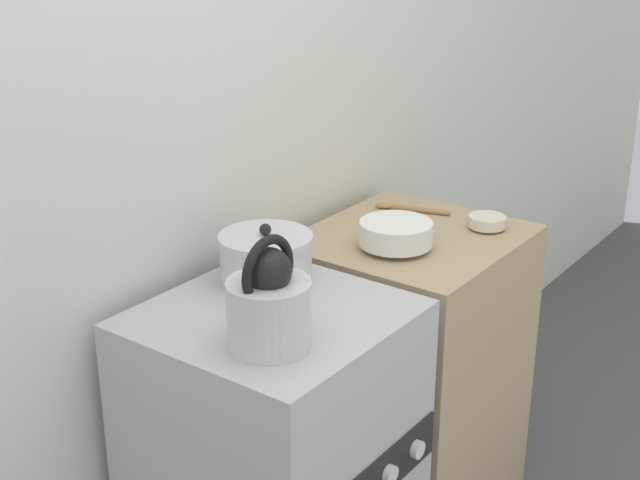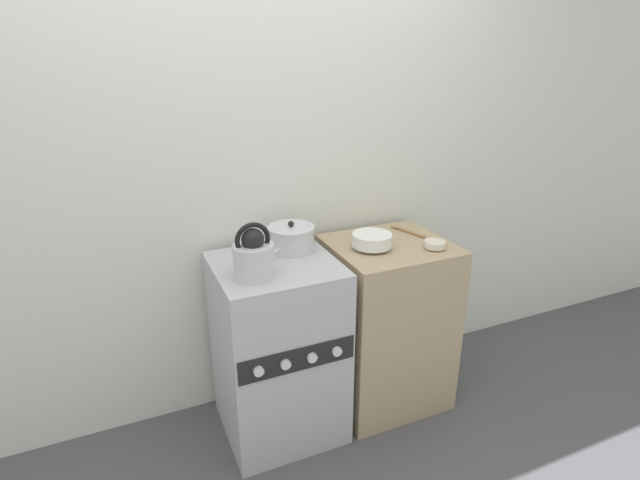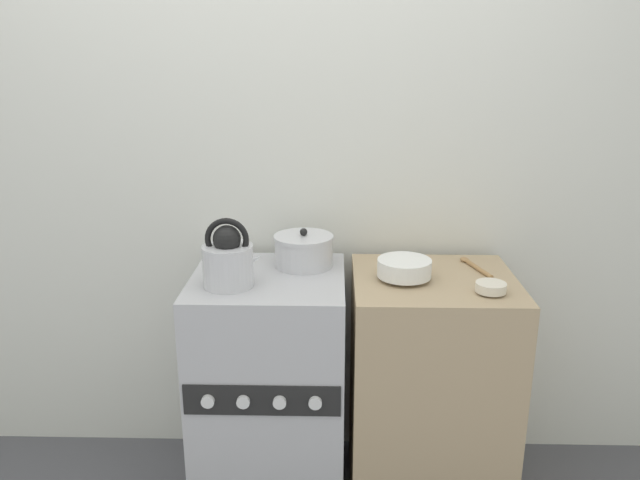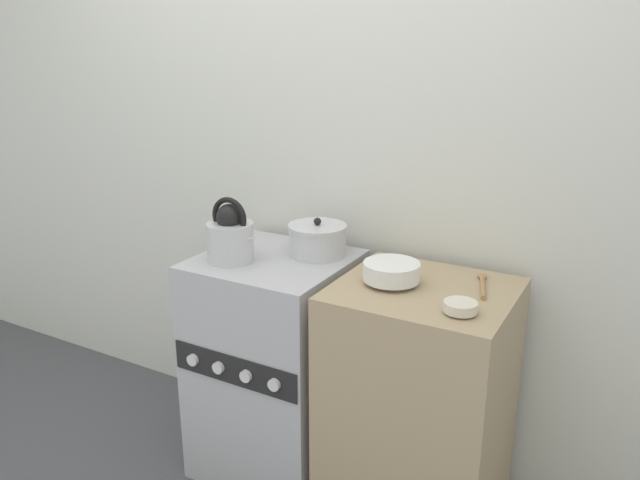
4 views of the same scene
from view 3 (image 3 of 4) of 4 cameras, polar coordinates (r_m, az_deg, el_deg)
The scene contains 8 objects.
wall_back at distance 2.46m, azimuth -4.18°, elevation 7.28°, with size 7.00×0.06×2.50m.
stove at distance 2.42m, azimuth -4.54°, elevation -13.26°, with size 0.55×0.55×0.89m.
counter at distance 2.43m, azimuth 9.91°, elevation -13.31°, with size 0.58×0.53×0.89m.
kettle at distance 2.13m, azimuth -8.39°, elevation -1.80°, with size 0.21×0.17×0.24m.
cooking_pot at distance 2.31m, azimuth -1.50°, elevation -0.97°, with size 0.22×0.22×0.14m.
enamel_bowl at distance 2.20m, azimuth 7.71°, elevation -2.57°, with size 0.19×0.19×0.07m.
small_ceramic_bowl at distance 2.14m, azimuth 15.35°, elevation -4.20°, with size 0.10×0.10×0.04m.
wooden_spoon at distance 2.38m, azimuth 13.90°, elevation -2.30°, with size 0.09×0.22×0.02m.
Camera 3 is at (0.24, -1.81, 1.67)m, focal length 35.00 mm.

